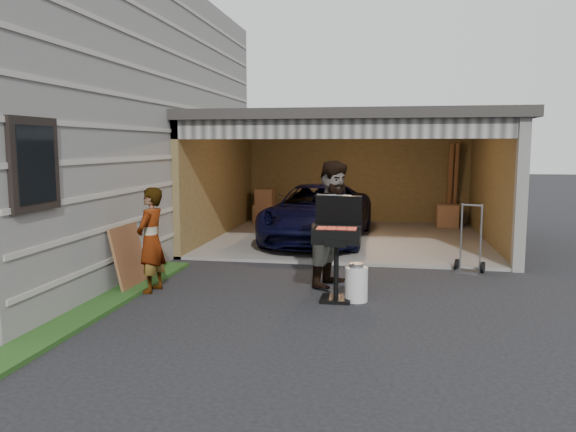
% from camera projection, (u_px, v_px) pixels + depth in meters
% --- Properties ---
extents(ground, '(80.00, 80.00, 0.00)m').
position_uv_depth(ground, '(258.00, 321.00, 7.14)').
color(ground, black).
rests_on(ground, ground).
extents(house, '(7.00, 11.00, 5.50)m').
position_uv_depth(house, '(21.00, 120.00, 11.74)').
color(house, '#474744').
rests_on(house, ground).
extents(groundcover_strip, '(0.50, 8.00, 0.06)m').
position_uv_depth(groundcover_strip, '(50.00, 334.00, 6.55)').
color(groundcover_strip, '#193814').
rests_on(groundcover_strip, ground).
extents(garage, '(6.80, 6.30, 2.90)m').
position_uv_depth(garage, '(352.00, 160.00, 13.42)').
color(garage, '#605E59').
rests_on(garage, ground).
extents(minivan, '(2.29, 4.66, 1.27)m').
position_uv_depth(minivan, '(319.00, 215.00, 12.79)').
color(minivan, black).
rests_on(minivan, ground).
extents(woman, '(0.44, 0.62, 1.60)m').
position_uv_depth(woman, '(151.00, 240.00, 8.49)').
color(woman, silver).
rests_on(woman, ground).
extents(man, '(1.01, 1.15, 1.99)m').
position_uv_depth(man, '(335.00, 224.00, 8.85)').
color(man, '#472E1C').
rests_on(man, ground).
extents(bbq_grill, '(0.67, 0.59, 1.50)m').
position_uv_depth(bbq_grill, '(337.00, 239.00, 8.00)').
color(bbq_grill, black).
rests_on(bbq_grill, ground).
extents(propane_tank, '(0.36, 0.36, 0.50)m').
position_uv_depth(propane_tank, '(356.00, 284.00, 8.03)').
color(propane_tank, silver).
rests_on(propane_tank, ground).
extents(plywood_panel, '(0.25, 0.90, 0.99)m').
position_uv_depth(plywood_panel, '(129.00, 257.00, 8.72)').
color(plywood_panel, brown).
rests_on(plywood_panel, ground).
extents(hand_truck, '(0.55, 0.50, 1.21)m').
position_uv_depth(hand_truck, '(469.00, 259.00, 9.87)').
color(hand_truck, slate).
rests_on(hand_truck, ground).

